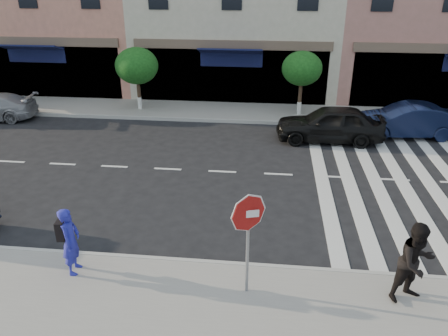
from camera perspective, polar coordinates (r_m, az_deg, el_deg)
ground at (r=12.17m, az=-2.40°, el=-8.39°), size 120.00×120.00×0.00m
sidewalk_near at (r=9.25m, az=-6.09°, el=-20.57°), size 60.00×4.50×0.15m
sidewalk_far at (r=22.15m, az=1.86°, el=7.31°), size 60.00×3.00×0.15m
street_tree_wb at (r=22.34m, az=-11.33°, el=12.93°), size 2.10×2.10×3.06m
street_tree_c at (r=21.37m, az=10.15°, el=12.64°), size 1.90×1.90×3.04m
stop_sign at (r=8.97m, az=3.18°, el=-7.13°), size 0.82×0.26×2.40m
photographer at (r=10.65m, az=-19.39°, el=-8.98°), size 0.45×0.64×1.65m
walker at (r=10.07m, az=23.78°, el=-11.26°), size 1.11×1.02×1.83m
car_far_mid at (r=18.80m, az=13.65°, el=5.64°), size 4.44×1.83×1.50m
car_far_right at (r=20.37m, az=22.73°, el=5.74°), size 4.44×1.85×1.43m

